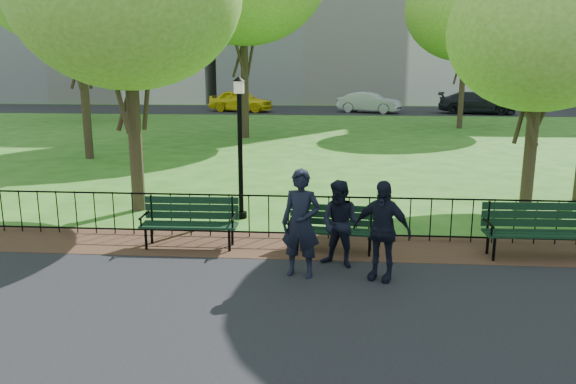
# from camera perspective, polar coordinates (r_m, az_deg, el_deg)

# --- Properties ---
(ground) EXTENTS (120.00, 120.00, 0.00)m
(ground) POSITION_cam_1_polar(r_m,az_deg,el_deg) (9.45, 2.76, -8.48)
(ground) COLOR #285B17
(dirt_strip) EXTENTS (60.00, 1.60, 0.01)m
(dirt_strip) POSITION_cam_1_polar(r_m,az_deg,el_deg) (10.85, 3.02, -5.54)
(dirt_strip) COLOR #361F16
(dirt_strip) RESTS_ON ground
(far_street) EXTENTS (70.00, 9.00, 0.01)m
(far_street) POSITION_cam_1_polar(r_m,az_deg,el_deg) (43.94, 4.28, 8.29)
(far_street) COLOR black
(far_street) RESTS_ON ground
(iron_fence) EXTENTS (24.06, 0.06, 1.00)m
(iron_fence) POSITION_cam_1_polar(r_m,az_deg,el_deg) (11.19, 3.12, -2.38)
(iron_fence) COLOR black
(iron_fence) RESTS_ON ground
(park_bench_main) EXTENTS (1.69, 0.68, 0.93)m
(park_bench_main) POSITION_cam_1_polar(r_m,az_deg,el_deg) (10.46, 3.14, -3.00)
(park_bench_main) COLOR black
(park_bench_main) RESTS_ON ground
(park_bench_left_a) EXTENTS (1.84, 0.61, 1.03)m
(park_bench_left_a) POSITION_cam_1_polar(r_m,az_deg,el_deg) (10.88, -9.90, -2.49)
(park_bench_left_a) COLOR black
(park_bench_left_a) RESTS_ON ground
(park_bench_right_a) EXTENTS (1.90, 0.64, 1.07)m
(park_bench_right_a) POSITION_cam_1_polar(r_m,az_deg,el_deg) (11.08, 23.94, -3.04)
(park_bench_right_a) COLOR black
(park_bench_right_a) RESTS_ON ground
(lamppost) EXTENTS (0.29, 0.29, 3.18)m
(lamppost) POSITION_cam_1_polar(r_m,az_deg,el_deg) (12.56, -4.89, 5.01)
(lamppost) COLOR black
(lamppost) RESTS_ON ground
(tree_near_e) EXTENTS (4.29, 4.29, 5.98)m
(tree_near_e) POSITION_cam_1_polar(r_m,az_deg,el_deg) (14.64, 24.37, 14.52)
(tree_near_e) COLOR #2D2116
(tree_near_e) RESTS_ON ground
(tree_far_e) EXTENTS (6.57, 6.57, 9.15)m
(tree_far_e) POSITION_cam_1_polar(r_m,az_deg,el_deg) (32.60, 17.75, 17.37)
(tree_far_e) COLOR #2D2116
(tree_far_e) RESTS_ON ground
(tree_far_w) EXTENTS (7.50, 7.50, 10.45)m
(tree_far_w) POSITION_cam_1_polar(r_m,az_deg,el_deg) (37.82, -20.72, 17.82)
(tree_far_w) COLOR #2D2116
(tree_far_w) RESTS_ON ground
(person_left) EXTENTS (0.73, 0.56, 1.79)m
(person_left) POSITION_cam_1_polar(r_m,az_deg,el_deg) (9.14, 1.33, -3.21)
(person_left) COLOR black
(person_left) RESTS_ON asphalt_path
(person_mid) EXTENTS (0.83, 0.66, 1.51)m
(person_mid) POSITION_cam_1_polar(r_m,az_deg,el_deg) (9.64, 5.36, -3.27)
(person_mid) COLOR black
(person_mid) RESTS_ON asphalt_path
(person_right) EXTENTS (1.04, 0.74, 1.64)m
(person_right) POSITION_cam_1_polar(r_m,az_deg,el_deg) (9.14, 9.49, -3.86)
(person_right) COLOR black
(person_right) RESTS_ON asphalt_path
(taxi) EXTENTS (5.06, 3.05, 1.61)m
(taxi) POSITION_cam_1_polar(r_m,az_deg,el_deg) (42.47, -4.81, 9.22)
(taxi) COLOR yellow
(taxi) RESTS_ON far_street
(sedan_silver) EXTENTS (4.81, 3.17, 1.50)m
(sedan_silver) POSITION_cam_1_polar(r_m,az_deg,el_deg) (41.80, 8.28, 9.00)
(sedan_silver) COLOR #A5A8AD
(sedan_silver) RESTS_ON far_street
(sedan_dark) EXTENTS (5.67, 3.30, 1.54)m
(sedan_dark) POSITION_cam_1_polar(r_m,az_deg,el_deg) (42.64, 18.61, 8.58)
(sedan_dark) COLOR black
(sedan_dark) RESTS_ON far_street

